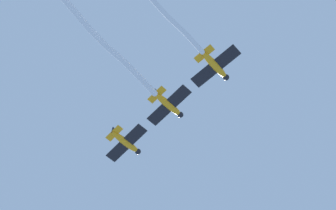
% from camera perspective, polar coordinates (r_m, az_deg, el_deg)
% --- Properties ---
extents(airplane_lead, '(5.63, 7.53, 1.88)m').
position_cam_1_polar(airplane_lead, '(60.64, 6.03, 5.00)').
color(airplane_lead, orange).
extents(airplane_left_wing, '(5.72, 7.60, 1.88)m').
position_cam_1_polar(airplane_left_wing, '(63.17, 0.08, 0.02)').
color(airplane_left_wing, orange).
extents(smoke_trail_left_wing, '(18.94, 1.72, 1.81)m').
position_cam_1_polar(smoke_trail_left_wing, '(60.55, -7.59, 7.41)').
color(smoke_trail_left_wing, white).
extents(airplane_right_wing, '(5.74, 7.61, 1.88)m').
position_cam_1_polar(airplane_right_wing, '(66.24, -5.36, -4.78)').
color(airplane_right_wing, orange).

